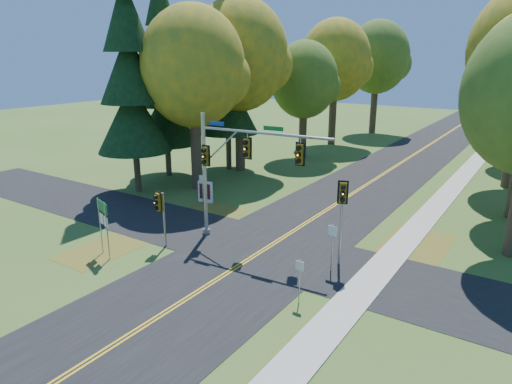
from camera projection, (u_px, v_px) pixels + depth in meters
The scene contains 25 objects.
ground at pixel (245, 262), 23.88m from camera, with size 160.00×160.00×0.00m, color #385B20.
road_main at pixel (245, 262), 23.87m from camera, with size 8.00×160.00×0.02m, color black.
road_cross at pixel (265, 249), 25.47m from camera, with size 60.00×6.00×0.02m, color black.
centerline_left at pixel (243, 261), 23.92m from camera, with size 0.10×160.00×0.01m, color gold.
centerline_right at pixel (247, 262), 23.82m from camera, with size 0.10×160.00×0.01m, color gold.
sidewalk_east at pixel (358, 294), 20.59m from camera, with size 1.60×160.00×0.06m, color #9E998E.
leaf_patch_w_near at pixel (200, 217), 30.51m from camera, with size 4.00×6.00×0.00m, color brown.
leaf_patch_e at pixel (409, 252), 25.07m from camera, with size 3.50×8.00×0.00m, color brown.
leaf_patch_w_far at pixel (104, 249), 25.45m from camera, with size 3.00×5.00×0.00m, color brown.
tree_w_a at pixel (194, 68), 34.52m from camera, with size 8.00×8.00×14.15m.
tree_w_b at pixel (241, 55), 40.09m from camera, with size 8.60×8.60×15.38m.
tree_w_c at pixel (305, 80), 46.16m from camera, with size 6.80×6.80×11.91m.
tree_w_d at pixel (336, 61), 52.90m from camera, with size 8.20×8.20×14.56m.
tree_w_e at pixel (378, 58), 60.89m from camera, with size 8.40×8.40×14.97m.
pine_a at pixel (130, 72), 33.69m from camera, with size 5.60×5.60×19.48m.
pine_b at pixel (164, 82), 38.77m from camera, with size 5.60×5.60×17.31m.
pine_c at pixel (227, 63), 40.73m from camera, with size 5.60×5.60×20.56m.
traffic_mast at pixel (233, 162), 25.33m from camera, with size 8.03×1.08×7.30m.
east_signal_pole at pixel (342, 202), 22.44m from camera, with size 0.50×0.60×4.57m.
ped_signal_pole at pixel (160, 206), 25.00m from camera, with size 0.51×0.60×3.29m.
route_sign_cluster at pixel (103, 217), 23.99m from camera, with size 1.41×0.54×3.17m.
info_kiosk at pixel (205, 192), 33.39m from camera, with size 1.16×0.35×1.59m.
reg_sign_e_north at pixel (332, 240), 22.35m from camera, with size 0.48×0.08×2.52m.
reg_sign_e_south at pixel (300, 273), 19.58m from camera, with size 0.39×0.06×2.05m.
reg_sign_w at pixel (202, 185), 31.86m from camera, with size 0.47×0.07×2.46m.
Camera 1 is at (12.52, -17.86, 10.40)m, focal length 32.00 mm.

